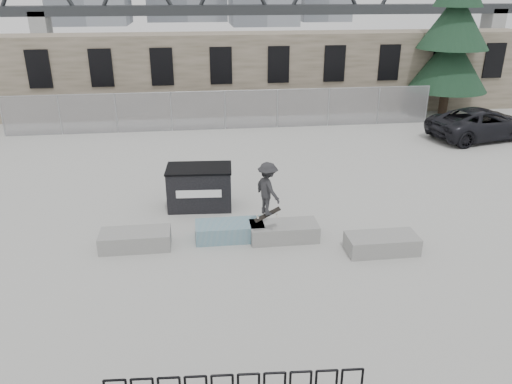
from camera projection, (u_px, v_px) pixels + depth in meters
ground at (254, 241)px, 14.74m from camera, size 120.00×120.00×0.00m
stone_wall at (220, 74)px, 28.74m from camera, size 36.00×2.58×4.50m
chainlink_fence at (225, 110)px, 25.79m from camera, size 22.06×0.06×2.02m
planter_far_left at (135, 239)px, 14.30m from camera, size 2.00×0.90×0.50m
planter_center_left at (230, 230)px, 14.81m from camera, size 2.00×0.90×0.50m
planter_center_right at (284, 231)px, 14.77m from camera, size 2.00×0.90×0.50m
planter_offset at (382, 243)px, 14.08m from camera, size 2.00×0.90×0.50m
dumpster at (200, 187)px, 16.77m from camera, size 2.24×1.45×1.42m
spruce_tree at (454, 29)px, 27.51m from camera, size 4.44×4.44×11.50m
truss_bridge at (279, 9)px, 64.67m from camera, size 70.00×3.00×9.80m
suv at (482, 123)px, 24.31m from camera, size 5.80×3.54×1.50m
skateboarder at (268, 189)px, 13.77m from camera, size 0.94×1.13×1.73m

